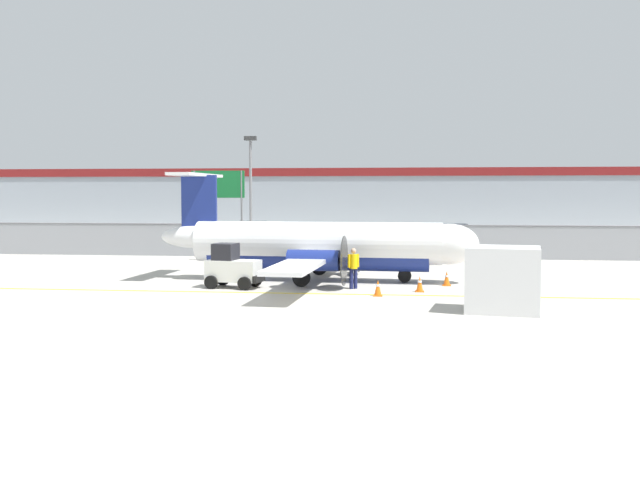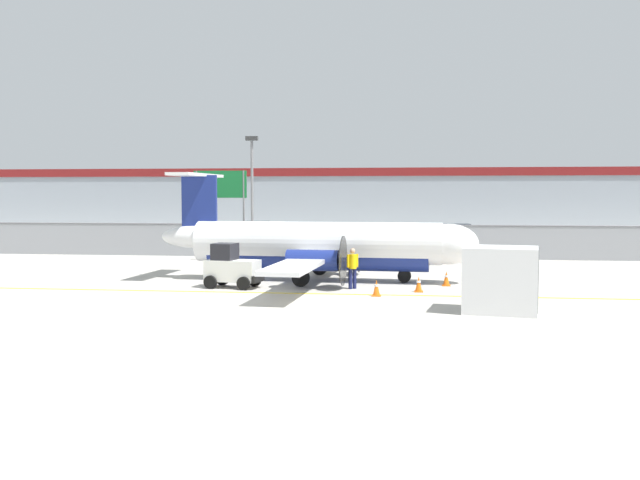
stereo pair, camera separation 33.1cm
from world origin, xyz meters
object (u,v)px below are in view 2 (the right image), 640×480
Objects in this scene: parked_car_0 at (176,234)px; highway_sign at (220,191)px; apron_light_pole at (252,188)px; ground_crew_worker at (353,266)px; traffic_cone_far_left at (376,288)px; parked_car_1 at (255,231)px; parked_car_5 at (558,239)px; parked_car_3 at (396,233)px; baggage_tug at (231,268)px; parked_car_4 at (453,234)px; parked_car_2 at (310,235)px; cargo_container at (501,280)px; traffic_cone_near_right at (419,284)px; traffic_cone_near_left at (446,279)px; commuter_airplane at (323,246)px.

highway_sign is (5.27, -6.35, 3.24)m from parked_car_0.
apron_light_pole is (8.76, -12.21, 3.41)m from parked_car_0.
traffic_cone_far_left is (1.10, -2.03, -0.64)m from ground_crew_worker.
ground_crew_worker is 0.39× the size of parked_car_1.
ground_crew_worker is 19.78m from highway_sign.
apron_light_pole is (-19.10, -9.74, 3.41)m from parked_car_5.
parked_car_1 is 1.01× the size of parked_car_3.
baggage_tug is at bearing -64.81° from parked_car_0.
parked_car_4 is at bearing -42.97° from parked_car_5.
parked_car_4 is (10.64, 2.59, 0.00)m from parked_car_2.
parked_car_4 is at bearing 7.61° from parked_car_2.
traffic_cone_near_right is (-2.67, 4.60, -0.79)m from cargo_container.
traffic_cone_near_left is 1.00× the size of traffic_cone_far_left.
baggage_tug is at bearing 177.49° from traffic_cone_near_right.
parked_car_0 is 8.87m from highway_sign.
parked_car_3 is 0.60× the size of apron_light_pole.
parked_car_2 is (-10.46, 27.98, -0.21)m from cargo_container.
traffic_cone_near_left is 4.49m from traffic_cone_far_left.
ground_crew_worker is at bearing 94.04° from parked_car_3.
parked_car_5 is at bearing 59.56° from baggage_tug.
parked_car_1 is 7.84m from parked_car_2.
parked_car_1 is at bearing 110.25° from baggage_tug.
parked_car_2 is 17.58m from parked_car_5.
parked_car_0 is 7.35m from parked_car_1.
traffic_cone_near_left is 14.72m from apron_light_pole.
traffic_cone_far_left is at bearing -58.63° from apron_light_pole.
highway_sign is (-5.15, -6.11, 3.24)m from parked_car_2.
parked_car_5 is (6.81, -4.83, 0.00)m from parked_car_4.
apron_light_pole is (-1.59, 11.07, 3.45)m from baggage_tug.
parked_car_2 is 0.79× the size of highway_sign.
parked_car_2 is at bearing 112.88° from traffic_cone_near_left.
apron_light_pole is at bearing 177.78° from ground_crew_worker.
traffic_cone_near_right is 29.83m from parked_car_0.
baggage_tug is 0.34× the size of apron_light_pole.
parked_car_2 is (-6.14, 24.78, 0.58)m from traffic_cone_far_left.
traffic_cone_near_left is at bearing -41.23° from apron_light_pole.
parked_car_1 is 1.00× the size of parked_car_5.
ground_crew_worker is at bearing -54.85° from parked_car_0.
commuter_airplane is 3.68× the size of parked_car_4.
commuter_airplane is 3.68× the size of parked_car_3.
apron_light_pole reaches higher than traffic_cone_near_right.
ground_crew_worker is 13.13m from apron_light_pole.
commuter_airplane is at bearing 48.60° from baggage_tug.
baggage_tug is at bearing -120.90° from ground_crew_worker.
traffic_cone_near_right is at bearing 77.26° from parked_car_4.
parked_car_4 is (4.37, -1.09, 0.00)m from parked_car_3.
traffic_cone_far_left is at bearing -58.82° from highway_sign.
cargo_container is at bearing -77.60° from traffic_cone_near_left.
apron_light_pole reaches higher than ground_crew_worker.
commuter_airplane is at bearing 120.06° from traffic_cone_far_left.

